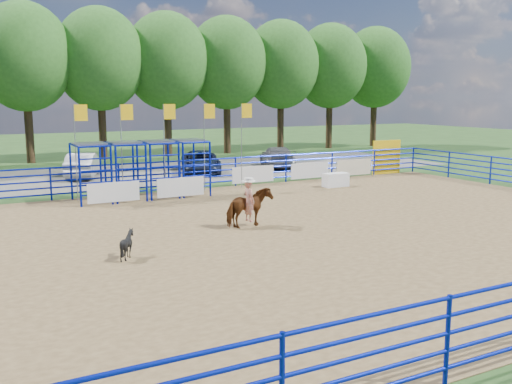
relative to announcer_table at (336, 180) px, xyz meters
The scene contains 12 objects.
ground 10.44m from the announcer_table, 135.00° to the right, with size 120.00×120.00×0.00m, color #305421.
arena_dirt 10.43m from the announcer_table, 135.00° to the right, with size 30.00×20.00×0.02m, color olive.
gravel_strip 12.13m from the announcer_table, 127.45° to the left, with size 40.00×10.00×0.01m, color slate.
announcer_table is the anchor object (origin of this frame).
horse_and_rider 10.12m from the announcer_table, 142.98° to the right, with size 1.72×0.95×2.45m.
calf 15.15m from the announcer_table, 148.28° to the right, with size 0.65×0.73×0.81m, color black.
car_b 14.30m from the announcer_table, 138.01° to the left, with size 1.49×4.27×1.41m, color gray.
car_c 9.20m from the announcer_table, 115.48° to the left, with size 2.19×4.75×1.32m, color black.
car_d 8.51m from the announcer_table, 80.38° to the left, with size 1.89×4.65×1.35m, color #5F5E61.
perimeter_fence 10.44m from the announcer_table, 135.00° to the right, with size 30.10×20.10×1.50m.
chute_assembly 9.43m from the announcer_table, behind, with size 19.32×2.41×4.20m.
treeline 21.28m from the announcer_table, 111.60° to the left, with size 56.40×6.40×11.24m.
Camera 1 is at (-9.57, -16.03, 4.51)m, focal length 40.00 mm.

